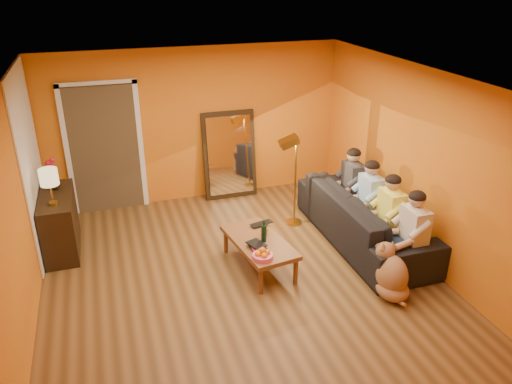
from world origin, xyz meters
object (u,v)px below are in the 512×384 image
object	(u,v)px
person_mid_left	(390,216)
vase	(55,183)
mirror_frame	(229,155)
sideboard	(60,223)
person_far_right	(352,185)
wine_bottle	(264,231)
person_far_left	(413,235)
person_mid_right	(370,200)
table_lamp	(51,187)
dog	(392,271)
sofa	(364,217)
laptop	(263,225)
coffee_table	(259,254)
floor_lamp	(295,182)
tumbler	(265,231)

from	to	relation	value
person_mid_left	vase	bearing A→B (deg)	157.56
mirror_frame	sideboard	size ratio (longest dim) A/B	1.29
person_far_right	wine_bottle	world-z (taller)	person_far_right
person_far_left	wine_bottle	distance (m)	1.92
person_mid_right	wine_bottle	size ratio (longest dim) A/B	3.94
table_lamp	dog	xyz separation A→B (m)	(3.89, -2.13, -0.75)
person_mid_left	sofa	bearing A→B (deg)	106.11
laptop	table_lamp	bearing A→B (deg)	152.72
table_lamp	sofa	world-z (taller)	table_lamp
wine_bottle	laptop	distance (m)	0.44
coffee_table	laptop	bearing A→B (deg)	54.11
dog	laptop	xyz separation A→B (m)	(-1.17, 1.45, 0.08)
mirror_frame	wine_bottle	bearing A→B (deg)	-94.56
person_far_left	table_lamp	bearing A→B (deg)	157.56
sofa	vase	bearing A→B (deg)	72.28
person_mid_left	person_mid_right	size ratio (longest dim) A/B	1.00
floor_lamp	person_mid_left	world-z (taller)	floor_lamp
sofa	laptop	world-z (taller)	sofa
person_far_right	wine_bottle	xyz separation A→B (m)	(-1.78, -0.92, -0.03)
dog	person_far_left	bearing A→B (deg)	57.66
floor_lamp	dog	size ratio (longest dim) A/B	2.03
table_lamp	person_far_right	world-z (taller)	table_lamp
sideboard	person_mid_left	world-z (taller)	person_mid_left
mirror_frame	person_mid_left	size ratio (longest dim) A/B	1.25
person_far_right	laptop	bearing A→B (deg)	-162.55
coffee_table	floor_lamp	bearing A→B (deg)	39.57
mirror_frame	person_far_right	bearing A→B (deg)	-44.16
sideboard	person_far_left	size ratio (longest dim) A/B	0.97
person_far_right	person_mid_left	bearing A→B (deg)	-90.00
mirror_frame	person_far_right	xyz separation A→B (m)	(1.58, -1.53, -0.15)
person_far_right	vase	bearing A→B (deg)	170.84
mirror_frame	person_far_right	world-z (taller)	mirror_frame
mirror_frame	floor_lamp	world-z (taller)	mirror_frame
mirror_frame	wine_bottle	xyz separation A→B (m)	(-0.20, -2.45, -0.18)
person_far_left	wine_bottle	world-z (taller)	person_far_left
table_lamp	tumbler	size ratio (longest dim) A/B	4.75
tumbler	person_far_right	bearing A→B (deg)	23.66
sofa	person_mid_left	size ratio (longest dim) A/B	2.16
sofa	person_far_right	bearing A→B (deg)	-11.31
table_lamp	person_mid_right	world-z (taller)	table_lamp
dog	wine_bottle	size ratio (longest dim) A/B	2.29
sofa	wine_bottle	bearing A→B (deg)	99.23
table_lamp	tumbler	world-z (taller)	table_lamp
tumbler	person_mid_right	bearing A→B (deg)	6.60
coffee_table	vase	distance (m)	3.08
wine_bottle	laptop	world-z (taller)	wine_bottle
person_far_right	wine_bottle	bearing A→B (deg)	-152.68
coffee_table	mirror_frame	bearing A→B (deg)	75.49
table_lamp	person_far_right	bearing A→B (deg)	-2.02
floor_lamp	person_far_left	size ratio (longest dim) A/B	1.18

